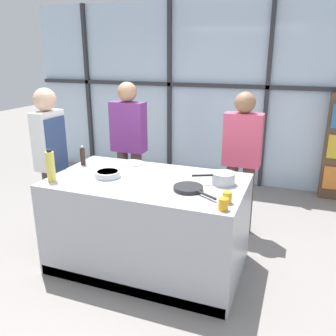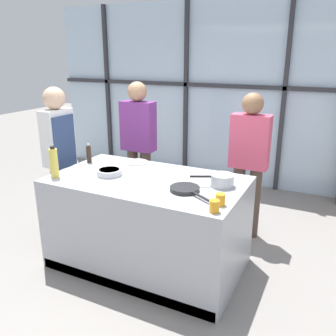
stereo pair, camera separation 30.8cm
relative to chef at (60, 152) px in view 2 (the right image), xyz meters
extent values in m
plane|color=gray|center=(1.18, -0.14, -0.99)|extent=(18.00, 18.00, 0.00)
cube|color=silver|center=(1.18, 2.56, 0.41)|extent=(6.40, 0.04, 2.80)
cube|color=#2D2D33|center=(1.18, 2.51, 0.55)|extent=(6.40, 0.06, 0.06)
cube|color=#2D2D33|center=(-1.12, 2.51, 0.41)|extent=(0.06, 0.06, 2.80)
cube|color=#2D2D33|center=(0.41, 2.51, 0.41)|extent=(0.06, 0.06, 2.80)
cube|color=#2D2D33|center=(1.95, 2.51, 0.41)|extent=(0.06, 0.06, 2.80)
cube|color=#A8AAB2|center=(1.18, -0.14, -0.54)|extent=(1.80, 1.03, 0.90)
cube|color=black|center=(1.74, -0.14, -0.09)|extent=(0.52, 0.52, 0.01)
cube|color=black|center=(1.18, -0.64, -0.94)|extent=(1.77, 0.03, 0.10)
cylinder|color=#38383D|center=(1.62, -0.27, -0.09)|extent=(0.13, 0.13, 0.01)
cylinder|color=#38383D|center=(1.87, -0.27, -0.09)|extent=(0.13, 0.13, 0.01)
cylinder|color=#38383D|center=(1.62, -0.02, -0.09)|extent=(0.13, 0.13, 0.01)
cylinder|color=#38383D|center=(1.87, -0.02, -0.09)|extent=(0.13, 0.13, 0.01)
cylinder|color=#47382D|center=(-0.01, 0.08, -0.57)|extent=(0.12, 0.12, 0.84)
cylinder|color=#47382D|center=(-0.01, -0.08, -0.57)|extent=(0.12, 0.12, 0.84)
cube|color=white|center=(-0.01, 0.00, 0.16)|extent=(0.16, 0.37, 0.61)
sphere|color=#D8AD8C|center=(-0.01, 0.00, 0.58)|extent=(0.24, 0.24, 0.24)
cube|color=navy|center=(0.09, 0.00, -0.06)|extent=(0.02, 0.31, 0.93)
cylinder|color=#47382D|center=(0.58, 0.88, -0.56)|extent=(0.14, 0.14, 0.85)
cylinder|color=#47382D|center=(0.38, 0.88, -0.56)|extent=(0.14, 0.14, 0.85)
cube|color=#7A3384|center=(0.48, 0.88, 0.17)|extent=(0.43, 0.19, 0.61)
sphere|color=tan|center=(0.48, 0.88, 0.59)|extent=(0.24, 0.24, 0.24)
cylinder|color=#47382D|center=(1.97, 0.88, -0.58)|extent=(0.13, 0.13, 0.81)
cylinder|color=#47382D|center=(1.79, 0.88, -0.58)|extent=(0.13, 0.13, 0.81)
cube|color=#DB4C6B|center=(1.88, 0.88, 0.12)|extent=(0.42, 0.19, 0.59)
sphere|color=#8C6647|center=(1.88, 0.88, 0.53)|extent=(0.23, 0.23, 0.23)
cylinder|color=#232326|center=(1.62, -0.27, -0.07)|extent=(0.25, 0.25, 0.04)
cylinder|color=#B26B2D|center=(1.62, -0.27, -0.05)|extent=(0.20, 0.20, 0.01)
cylinder|color=#232326|center=(1.81, -0.39, -0.06)|extent=(0.18, 0.13, 0.02)
cylinder|color=silver|center=(1.87, -0.02, -0.03)|extent=(0.20, 0.20, 0.11)
cylinder|color=silver|center=(1.87, -0.02, 0.02)|extent=(0.21, 0.21, 0.01)
cylinder|color=black|center=(1.69, -0.10, 0.00)|extent=(0.17, 0.10, 0.02)
cylinder|color=white|center=(0.83, 0.25, -0.08)|extent=(0.24, 0.24, 0.01)
cylinder|color=silver|center=(0.80, -0.21, -0.06)|extent=(0.24, 0.24, 0.06)
cylinder|color=#4C4C51|center=(0.80, -0.21, -0.03)|extent=(0.20, 0.20, 0.01)
cylinder|color=#E0CC4C|center=(0.38, -0.48, 0.05)|extent=(0.08, 0.08, 0.27)
cylinder|color=black|center=(0.38, -0.48, 0.20)|extent=(0.04, 0.04, 0.02)
cylinder|color=#332319|center=(0.37, 0.04, 0.00)|extent=(0.05, 0.05, 0.18)
sphere|color=#B2B2B7|center=(0.37, 0.04, 0.11)|extent=(0.03, 0.03, 0.03)
cylinder|color=orange|center=(1.98, -0.56, -0.04)|extent=(0.08, 0.08, 0.09)
cylinder|color=orange|center=(1.98, -0.42, -0.04)|extent=(0.08, 0.08, 0.09)
camera|label=1|loc=(2.45, -2.97, 1.03)|focal=38.00mm
camera|label=2|loc=(2.74, -2.85, 1.03)|focal=38.00mm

